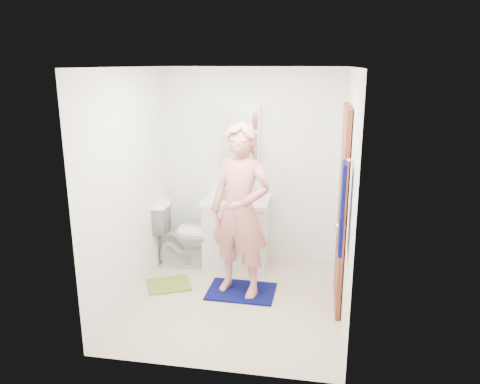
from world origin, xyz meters
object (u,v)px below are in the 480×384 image
(vanity_cabinet, at_px, (236,234))
(toothbrush_cup, at_px, (258,194))
(soap_dispenser, at_px, (223,193))
(medicine_cabinet, at_px, (240,135))
(towel, at_px, (342,209))
(man, at_px, (240,211))
(toilet, at_px, (187,233))

(vanity_cabinet, height_order, toothbrush_cup, toothbrush_cup)
(soap_dispenser, relative_size, toothbrush_cup, 1.58)
(toothbrush_cup, bearing_deg, medicine_cabinet, 157.68)
(vanity_cabinet, height_order, medicine_cabinet, medicine_cabinet)
(towel, height_order, man, man)
(medicine_cabinet, bearing_deg, soap_dispenser, -115.40)
(medicine_cabinet, relative_size, towel, 0.87)
(towel, bearing_deg, vanity_cabinet, 128.47)
(medicine_cabinet, relative_size, toilet, 0.85)
(toothbrush_cup, xyz_separation_m, man, (-0.07, -0.88, 0.05))
(soap_dispenser, distance_m, toothbrush_cup, 0.44)
(vanity_cabinet, relative_size, man, 0.43)
(medicine_cabinet, bearing_deg, vanity_cabinet, -90.00)
(vanity_cabinet, distance_m, toothbrush_cup, 0.57)
(vanity_cabinet, bearing_deg, soap_dispenser, -151.99)
(vanity_cabinet, relative_size, toilet, 0.97)
(toilet, bearing_deg, man, -135.91)
(man, bearing_deg, toothbrush_cup, 103.83)
(towel, xyz_separation_m, soap_dispenser, (-1.32, 1.41, -0.31))
(vanity_cabinet, bearing_deg, toothbrush_cup, 26.37)
(towel, relative_size, toothbrush_cup, 7.11)
(toilet, xyz_separation_m, soap_dispenser, (0.46, 0.05, 0.53))
(vanity_cabinet, xyz_separation_m, medicine_cabinet, (0.00, 0.22, 1.20))
(towel, height_order, toilet, towel)
(soap_dispenser, xyz_separation_m, man, (0.32, -0.68, 0.01))
(vanity_cabinet, distance_m, towel, 2.08)
(medicine_cabinet, xyz_separation_m, man, (0.18, -0.99, -0.65))
(medicine_cabinet, height_order, towel, medicine_cabinet)
(towel, distance_m, man, 1.27)
(soap_dispenser, bearing_deg, medicine_cabinet, 64.60)
(toilet, relative_size, man, 0.45)
(toothbrush_cup, bearing_deg, vanity_cabinet, -153.63)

